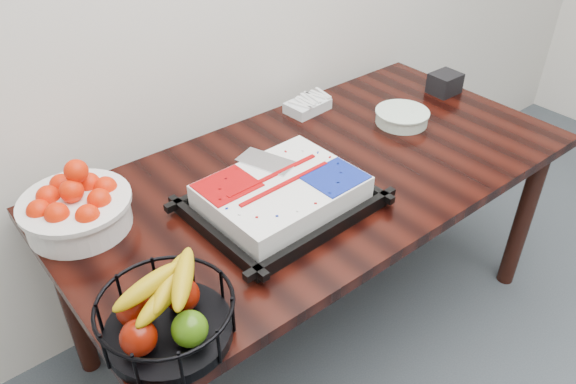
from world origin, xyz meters
TOP-DOWN VIEW (x-y plane):
  - table at (0.00, 2.00)m, footprint 1.80×0.90m
  - cake_tray at (-0.24, 1.91)m, footprint 0.53×0.42m
  - tangerine_bowl at (-0.76, 2.22)m, footprint 0.32×0.32m
  - fruit_basket at (-0.76, 1.69)m, footprint 0.32×0.32m
  - plate_stack at (0.46, 2.04)m, footprint 0.21×0.21m
  - fork_bag at (0.24, 2.35)m, footprint 0.18×0.12m
  - napkin_box at (0.80, 2.11)m, footprint 0.12×0.10m

SIDE VIEW (x-z plane):
  - table at x=0.00m, z-range 0.29..1.04m
  - fork_bag at x=0.24m, z-range 0.75..0.80m
  - plate_stack at x=0.46m, z-range 0.75..0.80m
  - napkin_box at x=0.80m, z-range 0.75..0.84m
  - cake_tray at x=-0.24m, z-range 0.75..0.85m
  - fruit_basket at x=-0.76m, z-range 0.74..0.91m
  - tangerine_bowl at x=-0.76m, z-range 0.74..0.94m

